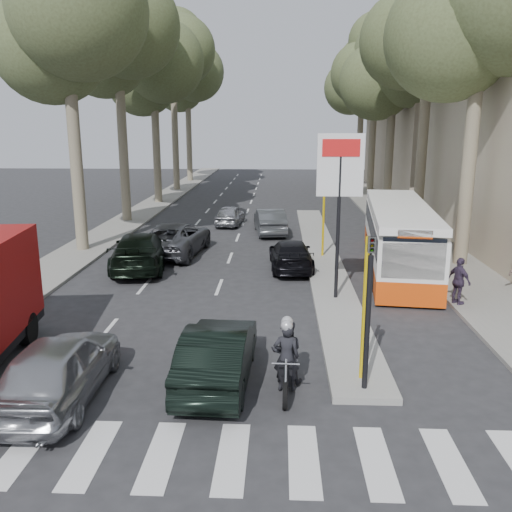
{
  "coord_description": "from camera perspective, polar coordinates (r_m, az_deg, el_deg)",
  "views": [
    {
      "loc": [
        1.32,
        -12.65,
        5.9
      ],
      "look_at": [
        0.54,
        4.88,
        1.6
      ],
      "focal_mm": 38.0,
      "sensor_mm": 36.0,
      "label": 1
    }
  ],
  "objects": [
    {
      "name": "queue_car_d",
      "position": [
        29.72,
        1.47,
        3.67
      ],
      "size": [
        1.99,
        4.35,
        1.38
      ],
      "primitive_type": "imported",
      "rotation": [
        0.0,
        0.0,
        3.27
      ],
      "color": "#4D5054",
      "rests_on": "ground"
    },
    {
      "name": "queue_car_c",
      "position": [
        32.34,
        -2.76,
        4.32
      ],
      "size": [
        1.73,
        3.62,
        1.19
      ],
      "primitive_type": "imported",
      "rotation": [
        0.0,
        0.0,
        3.05
      ],
      "color": "#A0A2A8",
      "rests_on": "ground"
    },
    {
      "name": "ground",
      "position": [
        14.01,
        -3.17,
        -11.14
      ],
      "size": [
        120.0,
        120.0,
        0.0
      ],
      "primitive_type": "plane",
      "color": "#28282B",
      "rests_on": "ground"
    },
    {
      "name": "tree_r_b",
      "position": [
        32.23,
        18.18,
        22.99
      ],
      "size": [
        7.4,
        7.2,
        15.27
      ],
      "color": "#6B604C",
      "rests_on": "ground"
    },
    {
      "name": "dark_hatchback",
      "position": [
        12.83,
        -4.02,
        -10.18
      ],
      "size": [
        1.63,
        4.27,
        1.39
      ],
      "primitive_type": "imported",
      "rotation": [
        0.0,
        0.0,
        3.1
      ],
      "color": "black",
      "rests_on": "ground"
    },
    {
      "name": "tree_l_e",
      "position": [
        57.71,
        -7.11,
        18.47
      ],
      "size": [
        7.4,
        7.2,
        14.49
      ],
      "color": "#6B604C",
      "rests_on": "ground"
    },
    {
      "name": "median_left",
      "position": [
        42.11,
        -10.33,
        5.57
      ],
      "size": [
        2.4,
        64.0,
        0.12
      ],
      "primitive_type": "cube",
      "color": "gray",
      "rests_on": "ground"
    },
    {
      "name": "tree_l_d",
      "position": [
        49.96,
        -8.63,
        20.36
      ],
      "size": [
        7.4,
        7.2,
        15.66
      ],
      "color": "#6B604C",
      "rests_on": "ground"
    },
    {
      "name": "queue_car_e",
      "position": [
        22.98,
        -12.09,
        0.54
      ],
      "size": [
        2.82,
        5.47,
        1.52
      ],
      "primitive_type": "imported",
      "rotation": [
        0.0,
        0.0,
        3.28
      ],
      "color": "black",
      "rests_on": "ground"
    },
    {
      "name": "traffic_light_island",
      "position": [
        11.81,
        11.85,
        -3.31
      ],
      "size": [
        0.16,
        0.41,
        3.6
      ],
      "color": "black",
      "rests_on": "ground"
    },
    {
      "name": "billboard",
      "position": [
        17.88,
        8.77,
        6.56
      ],
      "size": [
        1.5,
        12.1,
        5.6
      ],
      "color": "yellow",
      "rests_on": "ground"
    },
    {
      "name": "tree_r_c",
      "position": [
        39.7,
        14.51,
        18.84
      ],
      "size": [
        7.4,
        7.2,
        13.32
      ],
      "color": "#6B604C",
      "rests_on": "ground"
    },
    {
      "name": "motorcycle",
      "position": [
        12.46,
        3.23,
        -10.47
      ],
      "size": [
        0.74,
        2.03,
        1.73
      ],
      "rotation": [
        0.0,
        0.0,
        -0.04
      ],
      "color": "black",
      "rests_on": "ground"
    },
    {
      "name": "queue_car_a",
      "position": [
        25.28,
        -8.52,
        1.85
      ],
      "size": [
        3.01,
        5.57,
        1.48
      ],
      "primitive_type": "imported",
      "rotation": [
        0.0,
        0.0,
        3.04
      ],
      "color": "#4B4D53",
      "rests_on": "ground"
    },
    {
      "name": "traffic_island",
      "position": [
        24.43,
        6.99,
        -0.12
      ],
      "size": [
        1.5,
        26.0,
        0.16
      ],
      "primitive_type": "cube",
      "color": "gray",
      "rests_on": "ground"
    },
    {
      "name": "tree_l_c",
      "position": [
        41.96,
        -10.59,
        19.21
      ],
      "size": [
        7.4,
        7.2,
        13.71
      ],
      "color": "#6B604C",
      "rests_on": "ground"
    },
    {
      "name": "pedestrian_near",
      "position": [
        18.88,
        20.6,
        -2.48
      ],
      "size": [
        0.84,
        1.02,
        1.56
      ],
      "primitive_type": "imported",
      "rotation": [
        0.0,
        0.0,
        2.08
      ],
      "color": "#3D2F47",
      "rests_on": "sidewalk_right"
    },
    {
      "name": "silver_hatchback",
      "position": [
        12.75,
        -20.05,
        -10.96
      ],
      "size": [
        1.81,
        4.38,
        1.49
      ],
      "primitive_type": "imported",
      "rotation": [
        0.0,
        0.0,
        3.15
      ],
      "color": "#9FA1A6",
      "rests_on": "ground"
    },
    {
      "name": "sidewalk_right",
      "position": [
        38.78,
        13.37,
        4.74
      ],
      "size": [
        3.2,
        70.0,
        0.12
      ],
      "primitive_type": "cube",
      "color": "gray",
      "rests_on": "ground"
    },
    {
      "name": "tree_r_a",
      "position": [
        24.47,
        23.06,
        23.31
      ],
      "size": [
        7.4,
        7.2,
        14.1
      ],
      "color": "#6B604C",
      "rests_on": "ground"
    },
    {
      "name": "tree_r_e",
      "position": [
        55.51,
        11.28,
        18.15
      ],
      "size": [
        7.4,
        7.2,
        14.1
      ],
      "color": "#6B604C",
      "rests_on": "ground"
    },
    {
      "name": "queue_car_b",
      "position": [
        22.5,
        3.68,
        0.14
      ],
      "size": [
        1.92,
        4.26,
        1.21
      ],
      "primitive_type": "imported",
      "rotation": [
        0.0,
        0.0,
        3.2
      ],
      "color": "black",
      "rests_on": "ground"
    },
    {
      "name": "tree_l_a",
      "position": [
        26.79,
        -19.11,
        22.7
      ],
      "size": [
        7.4,
        7.2,
        14.1
      ],
      "color": "#6B604C",
      "rests_on": "ground"
    },
    {
      "name": "city_bus",
      "position": [
        23.01,
        14.73,
        2.12
      ],
      "size": [
        3.43,
        10.52,
        2.72
      ],
      "rotation": [
        0.0,
        0.0,
        -0.12
      ],
      "color": "#E5470C",
      "rests_on": "ground"
    },
    {
      "name": "tree_l_b",
      "position": [
        34.44,
        -14.21,
        22.02
      ],
      "size": [
        7.4,
        7.2,
        14.88
      ],
      "color": "#6B604C",
      "rests_on": "ground"
    },
    {
      "name": "building_far",
      "position": [
        48.8,
        20.18,
        15.43
      ],
      "size": [
        11.0,
        20.0,
        16.0
      ],
      "primitive_type": "cube",
      "color": "#B7A88E",
      "rests_on": "ground"
    },
    {
      "name": "tree_r_d",
      "position": [
        47.69,
        12.69,
        19.68
      ],
      "size": [
        7.4,
        7.2,
        14.88
      ],
      "color": "#6B604C",
      "rests_on": "ground"
    }
  ]
}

